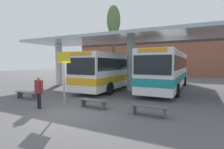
% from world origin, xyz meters
% --- Properties ---
extents(ground_plane, '(100.00, 100.00, 0.00)m').
position_xyz_m(ground_plane, '(0.00, 0.00, 0.00)').
color(ground_plane, '#565456').
extents(townhouse_backdrop, '(40.00, 0.58, 8.07)m').
position_xyz_m(townhouse_backdrop, '(0.00, 27.81, 4.70)').
color(townhouse_backdrop, brown).
rests_on(townhouse_backdrop, ground_plane).
extents(station_canopy, '(21.88, 5.76, 4.75)m').
position_xyz_m(station_canopy, '(0.00, 8.03, 4.19)').
color(station_canopy, silver).
rests_on(station_canopy, ground_plane).
extents(transit_bus_left_bay, '(2.89, 10.13, 3.19)m').
position_xyz_m(transit_bus_left_bay, '(-1.90, 8.23, 1.78)').
color(transit_bus_left_bay, white).
rests_on(transit_bus_left_bay, ground_plane).
extents(transit_bus_center_bay, '(2.94, 11.95, 3.34)m').
position_xyz_m(transit_bus_center_bay, '(2.75, 10.18, 1.86)').
color(transit_bus_center_bay, white).
rests_on(transit_bus_center_bay, ground_plane).
extents(waiting_bench_near_pillar, '(1.83, 0.44, 0.46)m').
position_xyz_m(waiting_bench_near_pillar, '(-4.82, 1.30, 0.35)').
color(waiting_bench_near_pillar, '#4C5156').
rests_on(waiting_bench_near_pillar, ground_plane).
extents(waiting_bench_mid_platform, '(1.60, 0.44, 0.46)m').
position_xyz_m(waiting_bench_mid_platform, '(0.49, 1.30, 0.34)').
color(waiting_bench_mid_platform, '#4C5156').
rests_on(waiting_bench_mid_platform, ground_plane).
extents(waiting_bench_far_platform, '(1.72, 0.44, 0.46)m').
position_xyz_m(waiting_bench_far_platform, '(3.49, 1.30, 0.34)').
color(waiting_bench_far_platform, '#4C5156').
rests_on(waiting_bench_far_platform, ground_plane).
extents(info_sign_platform, '(0.90, 0.09, 3.00)m').
position_xyz_m(info_sign_platform, '(-1.10, 0.84, 2.14)').
color(info_sign_platform, gray).
rests_on(info_sign_platform, ground_plane).
extents(pedestrian_waiting, '(0.63, 0.34, 1.70)m').
position_xyz_m(pedestrian_waiting, '(-2.00, -0.08, 1.04)').
color(pedestrian_waiting, black).
rests_on(pedestrian_waiting, ground_plane).
extents(poplar_tree_behind_right, '(1.97, 1.97, 10.83)m').
position_xyz_m(poplar_tree_behind_right, '(-6.12, 16.78, 8.28)').
color(poplar_tree_behind_right, '#473A2B').
rests_on(poplar_tree_behind_right, ground_plane).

